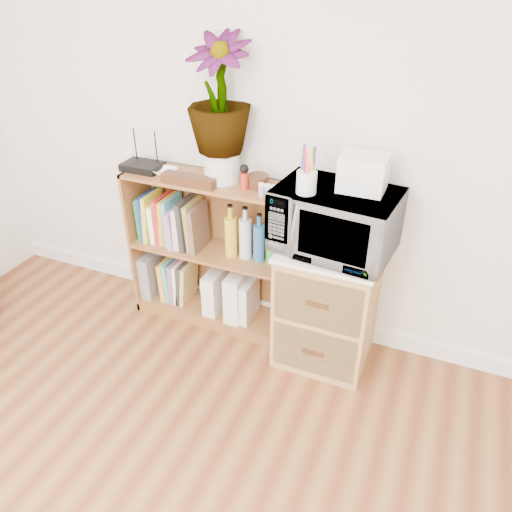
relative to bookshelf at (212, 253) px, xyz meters
The scene contains 21 objects.
skirting_board 0.57m from the bookshelf, 21.80° to the left, with size 4.00×0.02×0.10m, color white.
bookshelf is the anchor object (origin of this frame).
wicker_unit 0.76m from the bookshelf, ahead, with size 0.50×0.45×0.70m, color #9E7542.
microwave 0.86m from the bookshelf, ahead, with size 0.59×0.40×0.33m, color silver.
pen_cup 0.90m from the bookshelf, 15.45° to the right, with size 0.10×0.10×0.11m, color white.
small_appliance 1.08m from the bookshelf, ahead, with size 0.22×0.18×0.17m, color white.
router 0.64m from the bookshelf, behind, with size 0.23×0.15×0.04m, color black.
white_bowl 0.55m from the bookshelf, behind, with size 0.13×0.13×0.03m, color white.
plant_pot 0.56m from the bookshelf, 14.17° to the left, with size 0.19×0.19×0.17m, color silver.
potted_plant 0.94m from the bookshelf, 14.17° to the left, with size 0.33×0.33×0.59m, color #2D702D.
trinket_box 0.51m from the bookshelf, 121.11° to the right, with size 0.31×0.08×0.05m, color #38220F.
kokeshi_doll 0.57m from the bookshelf, ahead, with size 0.04×0.04×0.09m, color #B22715.
wooden_bowl 0.59m from the bookshelf, ahead, with size 0.12×0.12×0.07m, color #3C1F10.
paint_jars 0.64m from the bookshelf, 12.96° to the right, with size 0.10×0.04×0.05m, color pink.
file_box 0.52m from the bookshelf, behind, with size 0.09×0.24×0.30m, color gray.
magazine_holder_left 0.27m from the bookshelf, 29.77° to the right, with size 0.09×0.22×0.28m, color silver.
magazine_holder_mid 0.31m from the bookshelf, ahead, with size 0.10×0.25×0.31m, color silver.
magazine_holder_right 0.36m from the bookshelf, ahead, with size 0.08×0.21×0.26m, color silver.
cookbooks 0.30m from the bookshelf, behind, with size 0.41×0.20×0.31m.
liquor_bottles 0.31m from the bookshelf, ahead, with size 0.32×0.07×0.31m.
lower_books 0.37m from the bookshelf, behind, with size 0.20×0.19×0.29m.
Camera 1 is at (0.89, -0.17, 2.03)m, focal length 35.00 mm.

